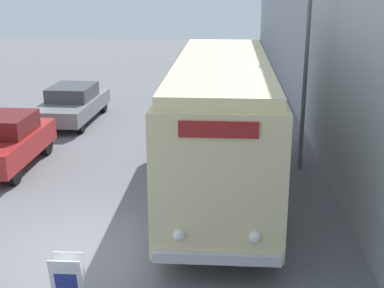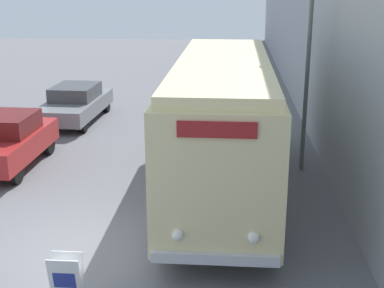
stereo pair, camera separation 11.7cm
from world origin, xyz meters
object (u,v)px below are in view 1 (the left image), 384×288
at_px(sign_board, 68,280).
at_px(streetlamp, 309,13).
at_px(parked_car_mid, 72,103).
at_px(vintage_bus, 222,120).
at_px(parked_car_near, 6,141).

height_order(sign_board, streetlamp, streetlamp).
bearing_deg(parked_car_mid, streetlamp, -28.99).
distance_m(vintage_bus, parked_car_near, 6.66).
xyz_separation_m(sign_board, parked_car_near, (-3.83, 6.74, 0.38)).
bearing_deg(streetlamp, sign_board, -124.08).
xyz_separation_m(vintage_bus, sign_board, (-2.57, -5.27, -1.54)).
height_order(vintage_bus, parked_car_mid, vintage_bus).
bearing_deg(parked_car_mid, parked_car_near, -92.63).
xyz_separation_m(streetlamp, parked_car_mid, (-8.28, 4.97, -3.80)).
xyz_separation_m(sign_board, streetlamp, (4.90, 7.24, 4.08)).
height_order(sign_board, parked_car_mid, parked_car_mid).
bearing_deg(sign_board, streetlamp, 55.92).
bearing_deg(parked_car_near, streetlamp, 3.86).
bearing_deg(streetlamp, parked_car_mid, 149.00).
bearing_deg(streetlamp, parked_car_near, -176.74).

